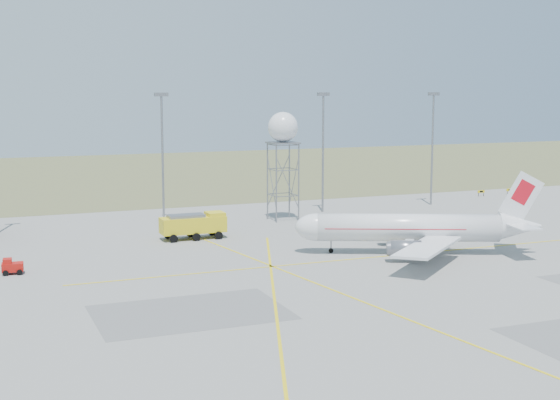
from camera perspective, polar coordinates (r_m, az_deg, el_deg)
name	(u,v)px	position (r m, az deg, el deg)	size (l,w,h in m)	color
ground	(460,333)	(70.35, 13.06, -9.45)	(400.00, 400.00, 0.00)	gray
grass_strip	(132,174)	(199.53, -10.78, 1.90)	(400.00, 120.00, 0.03)	#5E6D3C
mast_b	(162,147)	(124.33, -8.60, 3.89)	(2.20, 0.50, 20.50)	gray
mast_c	(323,142)	(133.71, 3.17, 4.25)	(2.20, 0.50, 20.50)	gray
mast_d	(433,139)	(144.50, 11.10, 4.40)	(2.20, 0.50, 20.50)	gray
taxi_sign_near	(481,192)	(159.37, 14.50, 0.58)	(1.60, 0.17, 1.20)	black
taxi_sign_far	(510,190)	(163.64, 16.47, 0.70)	(1.60, 0.17, 1.20)	black
airliner_main	(412,228)	(101.46, 9.63, -2.05)	(30.17, 28.14, 10.77)	white
radar_tower	(283,160)	(125.01, 0.22, 2.95)	(4.82, 4.82, 17.45)	gray
fire_truck	(195,227)	(110.83, -6.25, -1.94)	(9.18, 3.69, 3.67)	yellow
baggage_tug	(12,268)	(94.57, -19.00, -4.73)	(2.51, 2.09, 1.84)	#AF110C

